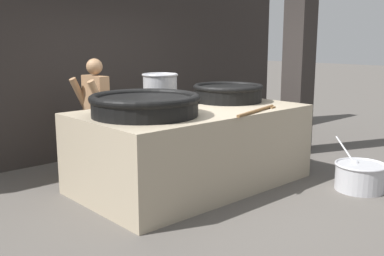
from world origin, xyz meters
The scene contains 10 objects.
ground_plane centered at (0.00, 0.00, 0.00)m, with size 60.00×60.00×0.00m, color #56514C.
back_wall centered at (0.00, 2.41, 1.66)m, with size 8.95×0.24×3.33m, color #2D2826.
support_pillar centered at (2.57, 0.13, 1.66)m, with size 0.40×0.40×3.33m, color #2D2826.
hearth_platform centered at (0.00, 0.00, 0.52)m, with size 3.01×1.73×1.04m.
giant_wok_near centered at (-0.78, -0.03, 1.18)m, with size 1.32×1.32×0.26m.
giant_wok_far centered at (0.87, 0.17, 1.17)m, with size 1.03×1.03×0.25m.
stock_pot centered at (-0.06, 0.60, 1.26)m, with size 0.50×0.50×0.43m.
stirring_paddle centered at (0.45, -0.75, 1.05)m, with size 0.99×0.32×0.04m.
cook centered at (-0.64, 1.37, 0.90)m, with size 0.39×0.60×1.67m.
prep_bowl_vegetables centered at (1.45, -1.65, 0.20)m, with size 0.66×0.82×0.61m.
Camera 1 is at (-3.93, -4.31, 1.93)m, focal length 42.00 mm.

